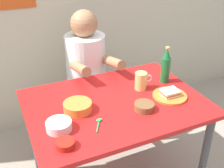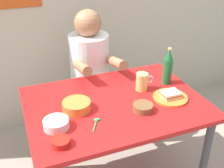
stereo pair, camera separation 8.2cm
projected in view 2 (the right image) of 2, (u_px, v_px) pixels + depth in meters
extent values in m
cube|color=red|center=(115.00, 104.00, 1.75)|extent=(1.10, 0.80, 0.03)
cylinder|color=#3F3F44|center=(204.00, 163.00, 1.81)|extent=(0.05, 0.05, 0.71)
cylinder|color=#3F3F44|center=(36.00, 135.00, 2.05)|extent=(0.05, 0.05, 0.71)
cylinder|color=#3F3F44|center=(153.00, 108.00, 2.36)|extent=(0.05, 0.05, 0.71)
cylinder|color=#4C4C51|center=(92.00, 116.00, 2.53)|extent=(0.08, 0.08, 0.41)
cylinder|color=#2D2D33|center=(91.00, 95.00, 2.42)|extent=(0.34, 0.34, 0.04)
cylinder|color=white|center=(90.00, 65.00, 2.28)|extent=(0.32, 0.32, 0.52)
sphere|color=#A0704C|center=(88.00, 23.00, 2.11)|extent=(0.21, 0.21, 0.21)
cylinder|color=#A0704C|center=(82.00, 68.00, 1.98)|extent=(0.07, 0.31, 0.14)
cylinder|color=#A0704C|center=(116.00, 62.00, 2.06)|extent=(0.07, 0.31, 0.14)
cylinder|color=orange|center=(170.00, 98.00, 1.77)|extent=(0.22, 0.22, 0.01)
cube|color=beige|center=(170.00, 96.00, 1.77)|extent=(0.11, 0.09, 0.01)
cube|color=#9E592D|center=(171.00, 94.00, 1.76)|extent=(0.11, 0.09, 0.01)
cube|color=beige|center=(171.00, 93.00, 1.76)|extent=(0.11, 0.09, 0.01)
cylinder|color=#D1BC66|center=(142.00, 82.00, 1.85)|extent=(0.08, 0.08, 0.12)
torus|color=silver|center=(150.00, 79.00, 1.86)|extent=(0.06, 0.01, 0.06)
cylinder|color=#19602D|center=(167.00, 71.00, 1.92)|extent=(0.06, 0.06, 0.18)
cone|color=#19602D|center=(169.00, 55.00, 1.85)|extent=(0.05, 0.05, 0.07)
cylinder|color=#BFB74C|center=(170.00, 49.00, 1.83)|extent=(0.03, 0.03, 0.01)
cylinder|color=silver|center=(56.00, 124.00, 1.50)|extent=(0.14, 0.14, 0.05)
cylinder|color=tan|center=(56.00, 122.00, 1.50)|extent=(0.11, 0.11, 0.02)
cylinder|color=brown|center=(143.00, 108.00, 1.65)|extent=(0.12, 0.12, 0.04)
cylinder|color=brown|center=(143.00, 106.00, 1.64)|extent=(0.10, 0.10, 0.02)
cylinder|color=orange|center=(77.00, 106.00, 1.65)|extent=(0.17, 0.17, 0.05)
cylinder|color=#B25B2D|center=(77.00, 104.00, 1.65)|extent=(0.14, 0.14, 0.02)
cylinder|color=#B21E14|center=(61.00, 142.00, 1.38)|extent=(0.10, 0.10, 0.03)
cylinder|color=maroon|center=(61.00, 141.00, 1.38)|extent=(0.08, 0.08, 0.02)
cylinder|color=#26A559|center=(95.00, 126.00, 1.52)|extent=(0.06, 0.10, 0.01)
ellipsoid|color=#26A559|center=(97.00, 119.00, 1.57)|extent=(0.04, 0.02, 0.01)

